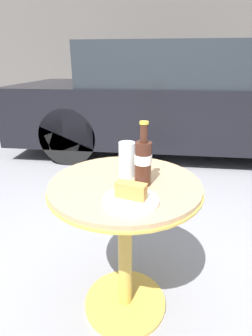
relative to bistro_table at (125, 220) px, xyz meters
name	(u,v)px	position (x,y,z in m)	size (l,w,h in m)	color
ground_plane	(125,303)	(0.00, 0.00, -0.51)	(30.00, 30.00, 0.00)	gray
building_facade	(159,10)	(0.00, 6.03, 1.74)	(16.00, 0.24, 4.50)	#5B5651
bistro_table	(125,220)	(0.00, 0.00, 0.00)	(0.65, 0.65, 0.70)	gold
cola_bottle_left	(143,161)	(0.07, -0.01, 0.29)	(0.07, 0.07, 0.26)	#3D1E14
drinking_glass	(127,161)	(0.00, 0.06, 0.26)	(0.07, 0.07, 0.15)	#C68923
lunch_plate_near	(131,197)	(0.04, -0.16, 0.21)	(0.20, 0.20, 0.07)	white
parked_car	(179,102)	(0.39, 2.72, 0.15)	(4.40, 1.78, 1.38)	black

